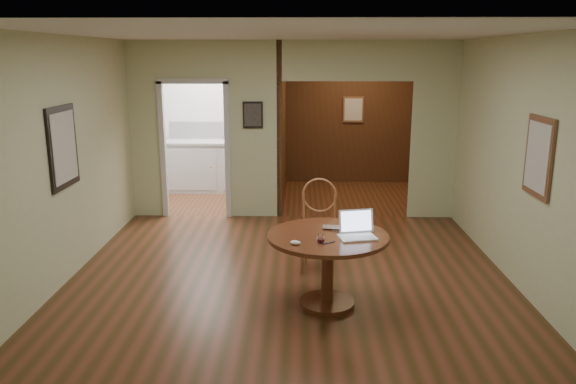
{
  "coord_description": "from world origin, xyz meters",
  "views": [
    {
      "loc": [
        0.11,
        -6.02,
        2.48
      ],
      "look_at": [
        -0.01,
        -0.2,
        1.06
      ],
      "focal_mm": 35.0,
      "sensor_mm": 36.0,
      "label": 1
    }
  ],
  "objects_px": {
    "chair": "(318,220)",
    "closed_laptop": "(338,229)",
    "open_laptop": "(357,230)",
    "dining_table": "(328,253)"
  },
  "relations": [
    {
      "from": "chair",
      "to": "closed_laptop",
      "type": "distance_m",
      "value": 0.93
    },
    {
      "from": "open_laptop",
      "to": "chair",
      "type": "bearing_deg",
      "value": 94.96
    },
    {
      "from": "closed_laptop",
      "to": "dining_table",
      "type": "bearing_deg",
      "value": -120.15
    },
    {
      "from": "dining_table",
      "to": "chair",
      "type": "distance_m",
      "value": 1.04
    },
    {
      "from": "closed_laptop",
      "to": "open_laptop",
      "type": "bearing_deg",
      "value": -38.31
    },
    {
      "from": "chair",
      "to": "open_laptop",
      "type": "height_order",
      "value": "chair"
    },
    {
      "from": "chair",
      "to": "closed_laptop",
      "type": "bearing_deg",
      "value": -71.09
    },
    {
      "from": "open_laptop",
      "to": "closed_laptop",
      "type": "height_order",
      "value": "open_laptop"
    },
    {
      "from": "open_laptop",
      "to": "dining_table",
      "type": "bearing_deg",
      "value": 159.88
    },
    {
      "from": "dining_table",
      "to": "open_laptop",
      "type": "relative_size",
      "value": 3.06
    }
  ]
}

